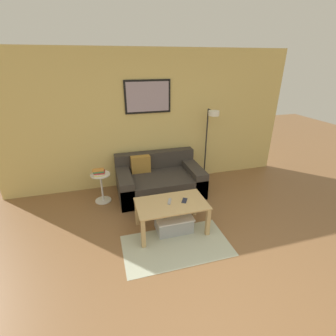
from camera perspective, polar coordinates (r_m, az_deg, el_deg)
ground_plane at (r=2.91m, az=11.76°, el=-30.21°), size 16.00×16.00×0.00m
wall_back at (r=4.74m, az=-4.09°, el=11.08°), size 5.60×0.09×2.55m
area_rug at (r=3.52m, az=2.00°, el=-17.68°), size 1.46×0.81×0.01m
couch at (r=4.63m, az=-2.15°, el=-2.83°), size 1.56×0.97×0.70m
coffee_table at (r=3.57m, az=0.81°, el=-9.33°), size 1.01×0.59×0.46m
storage_bin at (r=3.71m, az=1.33°, el=-12.73°), size 0.54×0.37×0.24m
floor_lamp at (r=4.84m, az=9.86°, el=8.31°), size 0.23×0.46×1.49m
side_table at (r=4.46m, az=-15.33°, el=-3.87°), size 0.34×0.34×0.54m
book_stack at (r=4.33m, az=-15.90°, el=-0.95°), size 0.22×0.19×0.09m
remote_control at (r=3.54m, az=0.35°, el=-7.83°), size 0.09×0.15×0.02m
cell_phone at (r=3.58m, az=3.88°, el=-7.61°), size 0.13×0.15×0.01m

